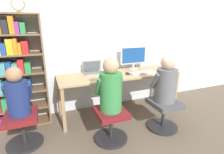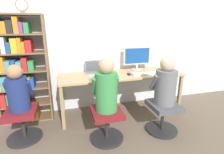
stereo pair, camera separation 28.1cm
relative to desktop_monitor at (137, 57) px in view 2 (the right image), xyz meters
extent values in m
plane|color=brown|center=(-0.39, -0.56, -0.97)|extent=(14.00, 14.00, 0.00)
cube|color=silver|center=(-0.39, 0.18, 0.33)|extent=(10.00, 0.05, 2.60)
cube|color=tan|center=(-0.39, -0.22, -0.25)|extent=(2.13, 0.67, 0.03)
cube|color=#9C7D56|center=(-1.42, -0.52, -0.62)|extent=(0.05, 0.05, 0.71)
cube|color=#9C7D56|center=(0.64, -0.52, -0.62)|extent=(0.05, 0.05, 0.71)
cube|color=#9C7D56|center=(-1.42, 0.07, -0.62)|extent=(0.05, 0.05, 0.71)
cube|color=#9C7D56|center=(0.64, 0.07, -0.62)|extent=(0.05, 0.05, 0.71)
cylinder|color=beige|center=(0.00, 0.00, -0.23)|extent=(0.18, 0.18, 0.01)
cylinder|color=beige|center=(0.00, 0.00, -0.18)|extent=(0.04, 0.04, 0.09)
cube|color=beige|center=(0.00, 0.00, 0.03)|extent=(0.54, 0.02, 0.33)
cube|color=#19478C|center=(0.00, -0.01, 0.03)|extent=(0.48, 0.01, 0.28)
cube|color=gray|center=(-0.81, -0.07, -0.23)|extent=(0.35, 0.21, 0.02)
cube|color=slate|center=(-0.81, -0.07, -0.21)|extent=(0.31, 0.16, 0.00)
cube|color=gray|center=(-0.81, 0.06, -0.12)|extent=(0.35, 0.07, 0.20)
cube|color=slate|center=(-0.81, 0.06, -0.12)|extent=(0.31, 0.06, 0.17)
cube|color=silver|center=(0.00, -0.35, -0.23)|extent=(0.46, 0.14, 0.02)
cube|color=#BAB8AD|center=(0.00, -0.35, -0.21)|extent=(0.42, 0.11, 0.00)
ellipsoid|color=black|center=(-0.28, -0.32, -0.22)|extent=(0.06, 0.11, 0.04)
cylinder|color=#262628|center=(0.03, -0.97, -0.96)|extent=(0.47, 0.47, 0.04)
cylinder|color=#262628|center=(0.03, -0.97, -0.76)|extent=(0.05, 0.05, 0.35)
cube|color=#4C4C51|center=(0.03, -0.97, -0.55)|extent=(0.40, 0.45, 0.07)
cylinder|color=#262628|center=(-0.83, -0.94, -0.96)|extent=(0.47, 0.47, 0.04)
cylinder|color=#262628|center=(-0.83, -0.94, -0.76)|extent=(0.05, 0.05, 0.35)
cube|color=maroon|center=(-0.83, -0.94, -0.55)|extent=(0.40, 0.45, 0.07)
cylinder|color=slate|center=(0.03, -0.97, -0.27)|extent=(0.30, 0.30, 0.50)
sphere|color=beige|center=(0.03, -0.97, 0.08)|extent=(0.21, 0.21, 0.21)
cylinder|color=slate|center=(-0.11, -0.90, -0.19)|extent=(0.08, 0.22, 0.28)
cylinder|color=slate|center=(0.17, -0.90, -0.19)|extent=(0.08, 0.22, 0.28)
cylinder|color=#388C47|center=(-0.83, -0.94, -0.26)|extent=(0.29, 0.29, 0.52)
sphere|color=tan|center=(-0.83, -0.94, 0.10)|extent=(0.21, 0.21, 0.21)
cylinder|color=#388C47|center=(-0.97, -0.87, -0.18)|extent=(0.08, 0.22, 0.29)
cylinder|color=#388C47|center=(-0.69, -0.87, -0.18)|extent=(0.08, 0.22, 0.29)
cube|color=brown|center=(-1.61, -0.03, -0.11)|extent=(0.02, 0.33, 1.72)
cube|color=brown|center=(-1.99, -0.03, -0.96)|extent=(0.74, 0.32, 0.02)
cube|color=brown|center=(-1.99, -0.03, -0.68)|extent=(0.74, 0.32, 0.02)
cube|color=brown|center=(-1.99, -0.03, -0.39)|extent=(0.74, 0.32, 0.02)
cube|color=brown|center=(-1.99, -0.03, -0.11)|extent=(0.74, 0.32, 0.02)
cube|color=brown|center=(-1.99, -0.03, 0.17)|extent=(0.74, 0.32, 0.02)
cube|color=brown|center=(-1.99, -0.03, 0.46)|extent=(0.74, 0.32, 0.02)
cube|color=brown|center=(-1.99, -0.03, 0.74)|extent=(0.74, 0.32, 0.02)
cube|color=#8C338C|center=(-2.31, -0.06, -0.86)|extent=(0.08, 0.25, 0.18)
cube|color=#8C338C|center=(-2.23, -0.07, -0.86)|extent=(0.08, 0.24, 0.18)
cube|color=#262628|center=(-2.15, -0.05, -0.84)|extent=(0.07, 0.28, 0.22)
cube|color=#8C338C|center=(-2.07, -0.07, -0.87)|extent=(0.07, 0.23, 0.16)
cube|color=orange|center=(-2.00, -0.06, -0.86)|extent=(0.07, 0.26, 0.18)
cube|color=silver|center=(-1.93, -0.07, -0.84)|extent=(0.06, 0.24, 0.23)
cube|color=gold|center=(-1.86, -0.05, -0.87)|extent=(0.06, 0.28, 0.15)
cube|color=red|center=(-2.31, -0.06, -0.56)|extent=(0.08, 0.26, 0.21)
cube|color=#2D8C47|center=(-2.22, -0.09, -0.56)|extent=(0.08, 0.20, 0.21)
cube|color=#8C338C|center=(-2.14, -0.09, -0.57)|extent=(0.07, 0.21, 0.20)
cube|color=#262628|center=(-2.07, -0.07, -0.59)|extent=(0.05, 0.23, 0.15)
cube|color=gold|center=(-2.32, -0.07, -0.29)|extent=(0.06, 0.23, 0.18)
cube|color=teal|center=(-2.25, -0.09, -0.28)|extent=(0.08, 0.20, 0.21)
cube|color=teal|center=(-2.16, -0.10, -0.30)|extent=(0.09, 0.19, 0.17)
cube|color=teal|center=(-2.07, -0.08, -0.29)|extent=(0.07, 0.21, 0.18)
cube|color=#1E4C9E|center=(-1.98, -0.09, -0.27)|extent=(0.09, 0.20, 0.22)
cube|color=gold|center=(-1.91, -0.06, -0.30)|extent=(0.05, 0.26, 0.17)
cube|color=#1E4C9E|center=(-1.85, -0.08, -0.30)|extent=(0.05, 0.21, 0.17)
cube|color=orange|center=(-2.23, -0.06, 0.02)|extent=(0.05, 0.26, 0.23)
cube|color=teal|center=(-2.16, -0.06, -0.01)|extent=(0.07, 0.25, 0.17)
cube|color=#1E4C9E|center=(-2.08, -0.07, -0.01)|extent=(0.06, 0.24, 0.18)
cube|color=teal|center=(-2.01, -0.09, -0.02)|extent=(0.07, 0.19, 0.15)
cube|color=red|center=(-1.93, -0.08, 0.00)|extent=(0.08, 0.23, 0.21)
cube|color=#2D8C47|center=(-1.84, -0.09, -0.02)|extent=(0.08, 0.19, 0.15)
cube|color=#8C338C|center=(-2.24, -0.05, 0.26)|extent=(0.06, 0.28, 0.16)
cube|color=silver|center=(-2.17, -0.07, 0.30)|extent=(0.06, 0.24, 0.24)
cube|color=#1E4C9E|center=(-2.11, -0.08, 0.27)|extent=(0.06, 0.22, 0.16)
cube|color=gold|center=(-2.03, -0.09, 0.29)|extent=(0.09, 0.20, 0.22)
cube|color=orange|center=(-1.96, -0.10, 0.30)|extent=(0.05, 0.19, 0.22)
cube|color=orange|center=(-1.91, -0.09, 0.27)|extent=(0.04, 0.21, 0.16)
cube|color=red|center=(-1.84, -0.07, 0.28)|extent=(0.08, 0.24, 0.18)
cube|color=orange|center=(-2.14, -0.09, 0.55)|extent=(0.08, 0.20, 0.17)
cube|color=#262628|center=(-2.05, -0.08, 0.56)|extent=(0.08, 0.22, 0.19)
cube|color=orange|center=(-1.97, -0.05, 0.58)|extent=(0.07, 0.28, 0.23)
cube|color=#8C338C|center=(-1.90, -0.05, 0.55)|extent=(0.05, 0.27, 0.16)
cube|color=#2D8C47|center=(-1.83, -0.05, 0.54)|extent=(0.07, 0.28, 0.15)
cube|color=olive|center=(-1.85, -0.14, 0.76)|extent=(0.06, 0.03, 0.02)
cylinder|color=olive|center=(-1.85, -0.14, 0.86)|extent=(0.17, 0.02, 0.17)
cylinder|color=silver|center=(-1.85, -0.15, 0.86)|extent=(0.15, 0.00, 0.15)
cylinder|color=#262628|center=(-1.96, -0.62, -0.96)|extent=(0.47, 0.47, 0.04)
cylinder|color=#262628|center=(-1.96, -0.62, -0.76)|extent=(0.05, 0.05, 0.35)
cube|color=maroon|center=(-1.96, -0.62, -0.55)|extent=(0.40, 0.45, 0.07)
cylinder|color=navy|center=(-1.96, -0.62, -0.30)|extent=(0.26, 0.26, 0.44)
sphere|color=#A87A56|center=(-1.96, -0.62, 0.01)|extent=(0.19, 0.19, 0.19)
cylinder|color=navy|center=(-2.09, -0.55, -0.23)|extent=(0.07, 0.19, 0.25)
cylinder|color=navy|center=(-1.83, -0.55, -0.23)|extent=(0.07, 0.19, 0.25)
camera|label=1|loc=(-1.60, -2.94, 0.59)|focal=28.00mm
camera|label=2|loc=(-1.34, -3.03, 0.59)|focal=28.00mm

